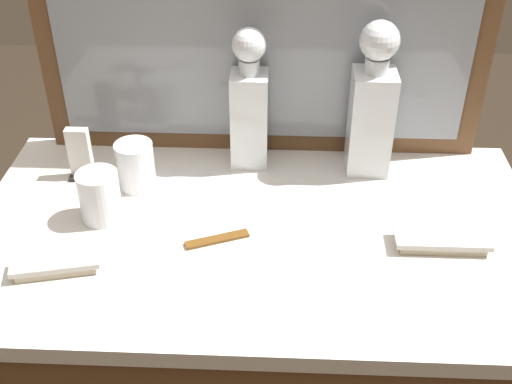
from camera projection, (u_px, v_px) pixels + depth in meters
dresser at (256, 383)px, 1.44m from camera, size 1.06×0.61×0.89m
crystal_decanter_left at (371, 114)px, 1.28m from camera, size 0.09×0.09×0.32m
crystal_decanter_center at (249, 112)px, 1.31m from camera, size 0.08×0.08×0.30m
crystal_tumbler_center at (100, 198)px, 1.19m from camera, size 0.08×0.08×0.10m
crystal_tumbler_far_left at (136, 167)px, 1.27m from camera, size 0.08×0.08×0.10m
silver_brush_right at (441, 241)px, 1.14m from camera, size 0.17×0.06×0.02m
silver_brush_left at (56, 265)px, 1.08m from camera, size 0.15×0.08×0.02m
tortoiseshell_comb at (217, 239)px, 1.15m from camera, size 0.12×0.06×0.01m
napkin_holder at (81, 157)px, 1.30m from camera, size 0.05×0.05×0.11m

